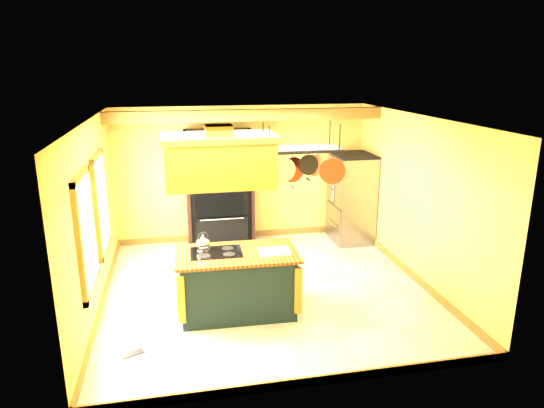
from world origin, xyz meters
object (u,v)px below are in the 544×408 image
object	(u,v)px
pot_rack	(302,158)
hutch	(220,201)
kitchen_island	(237,282)
range_hood	(220,159)
refrigerator	(351,200)

from	to	relation	value
pot_rack	hutch	world-z (taller)	pot_rack
pot_rack	kitchen_island	bearing A→B (deg)	179.95
kitchen_island	range_hood	xyz separation A→B (m)	(-0.20, -0.00, 1.79)
refrigerator	hutch	distance (m)	2.62
kitchen_island	range_hood	distance (m)	1.80
kitchen_island	hutch	size ratio (longest dim) A/B	0.76
hutch	pot_rack	bearing A→B (deg)	-73.31
kitchen_island	range_hood	world-z (taller)	range_hood
kitchen_island	pot_rack	bearing A→B (deg)	1.55
pot_rack	hutch	xyz separation A→B (m)	(-0.87, 2.90, -1.34)
pot_rack	refrigerator	bearing A→B (deg)	55.78
range_hood	hutch	size ratio (longest dim) A/B	0.66
kitchen_island	pot_rack	size ratio (longest dim) A/B	1.49
kitchen_island	hutch	world-z (taller)	hutch
kitchen_island	range_hood	bearing A→B (deg)	-178.14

